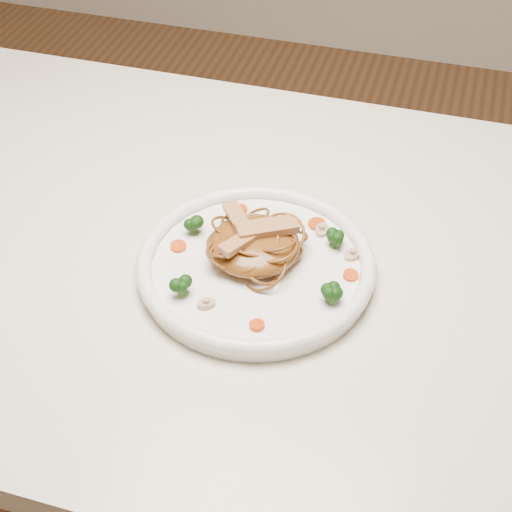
# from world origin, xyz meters

# --- Properties ---
(table) EXTENTS (1.20, 0.80, 0.75)m
(table) POSITION_xyz_m (0.00, 0.00, 0.65)
(table) COLOR beige
(table) RESTS_ON ground
(plate) EXTENTS (0.34, 0.34, 0.02)m
(plate) POSITION_xyz_m (0.05, -0.04, 0.76)
(plate) COLOR white
(plate) RESTS_ON table
(noodle_mound) EXTENTS (0.15, 0.15, 0.04)m
(noodle_mound) POSITION_xyz_m (0.04, -0.02, 0.78)
(noodle_mound) COLOR brown
(noodle_mound) RESTS_ON plate
(chicken_a) EXTENTS (0.08, 0.06, 0.01)m
(chicken_a) POSITION_xyz_m (0.05, -0.01, 0.81)
(chicken_a) COLOR tan
(chicken_a) RESTS_ON noodle_mound
(chicken_b) EXTENTS (0.05, 0.06, 0.01)m
(chicken_b) POSITION_xyz_m (0.01, -0.00, 0.80)
(chicken_b) COLOR tan
(chicken_b) RESTS_ON noodle_mound
(chicken_c) EXTENTS (0.04, 0.06, 0.01)m
(chicken_c) POSITION_xyz_m (0.03, -0.04, 0.80)
(chicken_c) COLOR tan
(chicken_c) RESTS_ON noodle_mound
(broccoli_0) EXTENTS (0.03, 0.03, 0.03)m
(broccoli_0) POSITION_xyz_m (0.13, 0.02, 0.78)
(broccoli_0) COLOR #10390C
(broccoli_0) RESTS_ON plate
(broccoli_1) EXTENTS (0.02, 0.02, 0.03)m
(broccoli_1) POSITION_xyz_m (-0.05, -0.01, 0.78)
(broccoli_1) COLOR #10390C
(broccoli_1) RESTS_ON plate
(broccoli_2) EXTENTS (0.03, 0.03, 0.03)m
(broccoli_2) POSITION_xyz_m (-0.02, -0.11, 0.78)
(broccoli_2) COLOR #10390C
(broccoli_2) RESTS_ON plate
(broccoli_3) EXTENTS (0.03, 0.03, 0.03)m
(broccoli_3) POSITION_xyz_m (0.15, -0.08, 0.78)
(broccoli_3) COLOR #10390C
(broccoli_3) RESTS_ON plate
(carrot_0) EXTENTS (0.02, 0.02, 0.00)m
(carrot_0) POSITION_xyz_m (0.10, 0.05, 0.77)
(carrot_0) COLOR #DD3D08
(carrot_0) RESTS_ON plate
(carrot_1) EXTENTS (0.03, 0.03, 0.00)m
(carrot_1) POSITION_xyz_m (-0.06, -0.04, 0.77)
(carrot_1) COLOR #DD3D08
(carrot_1) RESTS_ON plate
(carrot_2) EXTENTS (0.02, 0.02, 0.00)m
(carrot_2) POSITION_xyz_m (0.16, -0.03, 0.77)
(carrot_2) COLOR #DD3D08
(carrot_2) RESTS_ON plate
(carrot_3) EXTENTS (0.02, 0.02, 0.00)m
(carrot_3) POSITION_xyz_m (-0.00, 0.06, 0.77)
(carrot_3) COLOR #DD3D08
(carrot_3) RESTS_ON plate
(carrot_4) EXTENTS (0.02, 0.02, 0.00)m
(carrot_4) POSITION_xyz_m (0.08, -0.14, 0.77)
(carrot_4) COLOR #DD3D08
(carrot_4) RESTS_ON plate
(mushroom_0) EXTENTS (0.03, 0.03, 0.01)m
(mushroom_0) POSITION_xyz_m (0.01, -0.12, 0.77)
(mushroom_0) COLOR beige
(mushroom_0) RESTS_ON plate
(mushroom_1) EXTENTS (0.03, 0.03, 0.01)m
(mushroom_1) POSITION_xyz_m (0.16, 0.01, 0.77)
(mushroom_1) COLOR beige
(mushroom_1) RESTS_ON plate
(mushroom_2) EXTENTS (0.03, 0.03, 0.01)m
(mushroom_2) POSITION_xyz_m (-0.05, 0.01, 0.77)
(mushroom_2) COLOR beige
(mushroom_2) RESTS_ON plate
(mushroom_3) EXTENTS (0.02, 0.02, 0.01)m
(mushroom_3) POSITION_xyz_m (0.11, 0.04, 0.77)
(mushroom_3) COLOR beige
(mushroom_3) RESTS_ON plate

